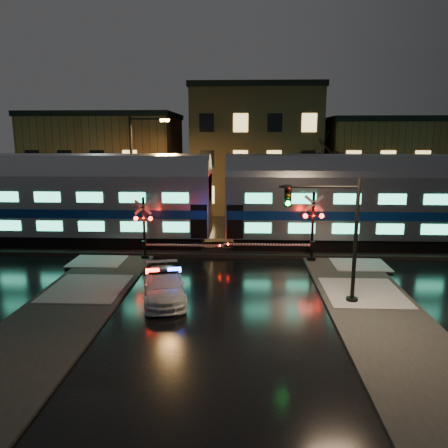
{
  "coord_description": "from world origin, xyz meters",
  "views": [
    {
      "loc": [
        0.92,
        -22.43,
        7.22
      ],
      "look_at": [
        -0.21,
        2.5,
        2.2
      ],
      "focal_mm": 35.0,
      "sensor_mm": 36.0,
      "label": 1
    }
  ],
  "objects_px": {
    "crossing_signal_right": "(306,234)",
    "crossing_signal_left": "(150,235)",
    "streetlight": "(136,168)",
    "police_car": "(164,286)",
    "traffic_light": "(335,239)"
  },
  "relations": [
    {
      "from": "streetlight",
      "to": "crossing_signal_left",
      "type": "bearing_deg",
      "value": -70.67
    },
    {
      "from": "crossing_signal_left",
      "to": "streetlight",
      "type": "distance_m",
      "value": 7.89
    },
    {
      "from": "crossing_signal_right",
      "to": "crossing_signal_left",
      "type": "xyz_separation_m",
      "value": [
        -9.1,
        -0.01,
        -0.15
      ]
    },
    {
      "from": "traffic_light",
      "to": "police_car",
      "type": "bearing_deg",
      "value": -174.52
    },
    {
      "from": "crossing_signal_right",
      "to": "traffic_light",
      "type": "height_order",
      "value": "traffic_light"
    },
    {
      "from": "police_car",
      "to": "streetlight",
      "type": "bearing_deg",
      "value": 95.51
    },
    {
      "from": "police_car",
      "to": "traffic_light",
      "type": "bearing_deg",
      "value": -14.08
    },
    {
      "from": "police_car",
      "to": "traffic_light",
      "type": "height_order",
      "value": "traffic_light"
    },
    {
      "from": "crossing_signal_left",
      "to": "traffic_light",
      "type": "distance_m",
      "value": 11.46
    },
    {
      "from": "crossing_signal_left",
      "to": "crossing_signal_right",
      "type": "bearing_deg",
      "value": 0.05
    },
    {
      "from": "police_car",
      "to": "crossing_signal_left",
      "type": "height_order",
      "value": "crossing_signal_left"
    },
    {
      "from": "crossing_signal_right",
      "to": "streetlight",
      "type": "xyz_separation_m",
      "value": [
        -11.45,
        6.69,
        3.3
      ]
    },
    {
      "from": "crossing_signal_right",
      "to": "crossing_signal_left",
      "type": "height_order",
      "value": "crossing_signal_right"
    },
    {
      "from": "traffic_light",
      "to": "streetlight",
      "type": "height_order",
      "value": "streetlight"
    },
    {
      "from": "police_car",
      "to": "streetlight",
      "type": "relative_size",
      "value": 0.55
    }
  ]
}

